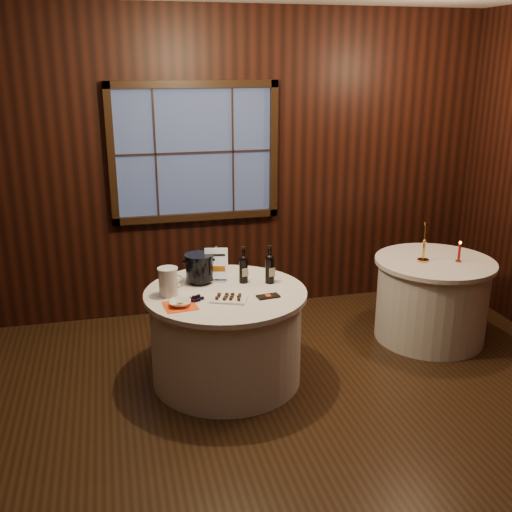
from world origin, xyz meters
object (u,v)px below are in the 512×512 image
object	(u,v)px
side_table	(431,299)
grape_bunch	(197,299)
brass_candlestick	(424,247)
sign_stand	(217,270)
chocolate_box	(268,296)
port_bottle_left	(243,267)
cracker_bowl	(180,303)
red_candle	(459,254)
glass_pitcher	(168,282)
ice_bucket	(199,268)
main_table	(226,335)
chocolate_plate	(229,298)
port_bottle_right	(270,267)

from	to	relation	value
side_table	grape_bunch	bearing A→B (deg)	-168.58
brass_candlestick	side_table	bearing A→B (deg)	2.37
sign_stand	chocolate_box	bearing A→B (deg)	-41.03
port_bottle_left	cracker_bowl	size ratio (longest dim) A/B	1.91
brass_candlestick	red_candle	bearing A→B (deg)	-18.69
chocolate_box	grape_bunch	bearing A→B (deg)	167.63
grape_bunch	glass_pitcher	xyz separation A→B (m)	(-0.19, 0.17, 0.09)
glass_pitcher	ice_bucket	bearing A→B (deg)	53.78
sign_stand	main_table	bearing A→B (deg)	-70.70
port_bottle_left	grape_bunch	distance (m)	0.54
chocolate_box	cracker_bowl	size ratio (longest dim) A/B	1.09
chocolate_box	glass_pitcher	bearing A→B (deg)	155.98
grape_bunch	brass_candlestick	size ratio (longest dim) A/B	0.49
main_table	port_bottle_left	distance (m)	0.57
chocolate_plate	chocolate_box	distance (m)	0.30
brass_candlestick	main_table	bearing A→B (deg)	-171.05
chocolate_box	port_bottle_right	bearing A→B (deg)	65.64
main_table	port_bottle_right	world-z (taller)	port_bottle_right
chocolate_plate	brass_candlestick	bearing A→B (deg)	14.35
sign_stand	grape_bunch	size ratio (longest dim) A/B	1.64
chocolate_plate	main_table	bearing A→B (deg)	86.75
side_table	grape_bunch	world-z (taller)	grape_bunch
main_table	side_table	size ratio (longest dim) A/B	1.19
cracker_bowl	brass_candlestick	distance (m)	2.32
side_table	cracker_bowl	bearing A→B (deg)	-167.79
chocolate_box	ice_bucket	bearing A→B (deg)	128.88
cracker_bowl	chocolate_box	bearing A→B (deg)	0.94
port_bottle_left	grape_bunch	world-z (taller)	port_bottle_left
main_table	cracker_bowl	distance (m)	0.60
chocolate_box	grape_bunch	distance (m)	0.54
glass_pitcher	cracker_bowl	bearing A→B (deg)	-61.55
main_table	red_candle	xyz separation A→B (m)	(2.17, 0.19, 0.46)
cracker_bowl	brass_candlestick	size ratio (longest dim) A/B	0.43
grape_bunch	cracker_bowl	size ratio (longest dim) A/B	1.14
side_table	port_bottle_right	xyz separation A→B (m)	(-1.61, -0.20, 0.52)
port_bottle_right	brass_candlestick	xyz separation A→B (m)	(1.49, 0.20, -0.00)
sign_stand	brass_candlestick	bearing A→B (deg)	14.76
grape_bunch	chocolate_box	bearing A→B (deg)	-5.36
grape_bunch	glass_pitcher	distance (m)	0.27
port_bottle_left	glass_pitcher	size ratio (longest dim) A/B	1.36
main_table	ice_bucket	world-z (taller)	ice_bucket
grape_bunch	glass_pitcher	bearing A→B (deg)	137.90
port_bottle_right	chocolate_box	distance (m)	0.34
brass_candlestick	red_candle	xyz separation A→B (m)	(0.30, -0.10, -0.06)
port_bottle_right	ice_bucket	distance (m)	0.57
side_table	glass_pitcher	world-z (taller)	glass_pitcher
glass_pitcher	grape_bunch	bearing A→B (deg)	-27.14
ice_bucket	main_table	bearing A→B (deg)	-55.20
main_table	port_bottle_right	bearing A→B (deg)	14.21
chocolate_plate	cracker_bowl	distance (m)	0.37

